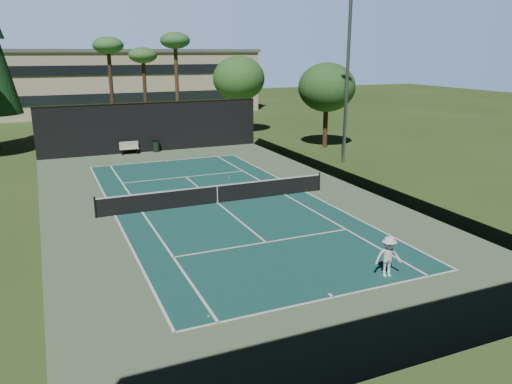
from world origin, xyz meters
The scene contains 20 objects.
ground centered at (0.00, 0.00, 0.00)m, with size 160.00×160.00×0.00m, color #314E1D.
apron_slab centered at (0.00, 0.00, 0.01)m, with size 18.00×32.00×0.01m, color #567350.
court_surface centered at (0.00, 0.00, 0.01)m, with size 10.97×23.77×0.01m, color #184D45.
court_lines centered at (0.00, 0.00, 0.02)m, with size 11.07×23.87×0.01m.
tennis_net centered at (0.00, 0.00, 0.56)m, with size 12.90×0.10×1.10m.
fence centered at (0.00, 0.06, 2.01)m, with size 18.04×32.05×4.03m.
player centered at (2.73, -11.21, 0.78)m, with size 1.01×0.58×1.56m, color white.
tennis_ball_a centered at (-4.27, -11.42, 0.04)m, with size 0.08×0.08×0.08m, color #B7D931.
tennis_ball_b centered at (-0.41, 1.49, 0.04)m, with size 0.08×0.08×0.08m, color #D8ED36.
tennis_ball_c centered at (2.52, 4.93, 0.03)m, with size 0.06×0.06×0.06m, color #D6E935.
tennis_ball_d centered at (-4.21, 4.77, 0.03)m, with size 0.07×0.07×0.07m, color #C4E333.
park_bench centered at (-2.08, 15.64, 0.55)m, with size 1.50×0.45×1.02m.
trash_bin centered at (0.12, 15.71, 0.48)m, with size 0.56×0.56×0.95m.
palm_a centered at (-2.00, 24.00, 8.19)m, with size 2.80×2.80×9.32m.
palm_b centered at (1.50, 26.00, 7.36)m, with size 2.80×2.80×8.42m.
palm_c centered at (4.00, 23.00, 8.60)m, with size 2.80×2.80×9.77m.
decid_tree_a centered at (10.00, 22.00, 5.42)m, with size 5.12×5.12×7.62m.
decid_tree_b centered at (14.00, 12.00, 5.08)m, with size 4.80×4.80×7.14m.
campus_building centered at (0.00, 45.98, 4.21)m, with size 40.50×12.50×8.30m.
light_pole centered at (12.00, 6.00, 6.46)m, with size 0.90×0.25×12.22m.
Camera 1 is at (-8.46, -24.81, 8.02)m, focal length 35.00 mm.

